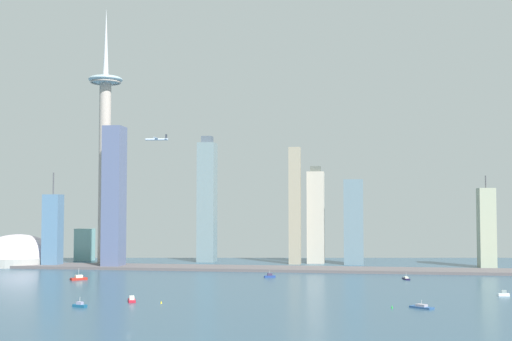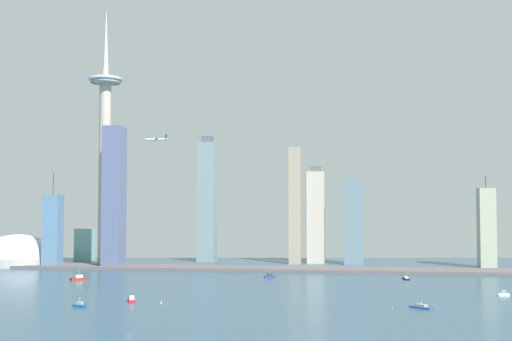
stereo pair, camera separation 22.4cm
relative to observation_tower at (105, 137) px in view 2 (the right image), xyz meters
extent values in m
plane|color=#2F4C61|center=(189.22, -448.68, -165.49)|extent=(6000.00, 6000.00, 0.00)
cube|color=#5C5658|center=(189.22, -36.99, -163.88)|extent=(723.38, 56.73, 3.23)
cylinder|color=#BDADA2|center=(0.00, 0.00, -44.98)|extent=(15.15, 15.15, 241.03)
ellipsoid|color=#9FBBC7|center=(0.00, 0.00, 75.53)|extent=(44.33, 44.33, 10.75)
torus|color=#BDADA2|center=(0.00, 0.00, 71.77)|extent=(39.83, 39.83, 2.15)
cone|color=silver|center=(0.00, 0.00, 125.71)|extent=(7.57, 7.57, 89.60)
cylinder|color=#ABAAA5|center=(-109.29, -17.34, -160.03)|extent=(101.48, 101.48, 10.92)
ellipsoid|color=silver|center=(-109.29, -17.34, -154.57)|extent=(96.40, 96.40, 56.91)
cube|color=slate|center=(28.61, -41.27, -78.47)|extent=(22.58, 27.93, 174.04)
cube|color=#577FA4|center=(-52.40, -37.32, -120.34)|extent=(20.94, 18.58, 90.30)
cylinder|color=#4C4C51|center=(-52.40, -37.32, -61.39)|extent=(1.60, 1.60, 27.60)
cube|color=#78AEAB|center=(-54.29, 68.50, -143.36)|extent=(24.38, 17.86, 44.26)
cube|color=beige|center=(269.16, 70.61, -104.64)|extent=(22.51, 24.38, 121.70)
cube|color=#555C55|center=(269.16, 70.61, -40.08)|extent=(13.51, 14.63, 7.41)
cube|color=slate|center=(319.24, 55.06, -110.22)|extent=(25.17, 20.80, 110.55)
cube|color=tan|center=(242.91, 51.36, -88.81)|extent=(15.20, 15.23, 153.37)
cube|color=#B0B698|center=(482.02, 33.03, -116.51)|extent=(19.48, 26.29, 97.98)
cylinder|color=#4C4C51|center=(482.02, 33.03, -59.68)|extent=(1.60, 1.60, 15.67)
cube|color=gray|center=(120.19, 71.81, -84.21)|extent=(23.39, 26.63, 162.56)
cube|color=#505C6A|center=(120.19, 71.81, 1.71)|extent=(14.03, 15.98, 9.29)
cube|color=#175379|center=(118.57, -354.41, -164.45)|extent=(11.69, 7.19, 2.09)
cube|color=#9993B4|center=(118.57, -354.41, -162.38)|extent=(5.46, 4.20, 2.04)
cylinder|color=silver|center=(118.57, -354.41, -159.51)|extent=(0.24, 0.24, 3.71)
cube|color=#2A4E84|center=(371.34, -321.37, -164.83)|extent=(18.07, 16.44, 1.32)
cube|color=#9995A1|center=(371.34, -321.37, -163.34)|extent=(9.06, 8.61, 1.66)
cylinder|color=silver|center=(371.34, -321.37, -160.92)|extent=(0.24, 0.24, 3.18)
cube|color=#191334|center=(373.88, -119.60, -164.85)|extent=(7.33, 17.56, 1.29)
cube|color=silver|center=(373.88, -119.60, -163.43)|extent=(4.48, 7.91, 1.55)
cylinder|color=silver|center=(373.88, -119.60, -160.61)|extent=(0.24, 0.24, 4.10)
cube|color=#AA241B|center=(41.28, -175.26, -164.31)|extent=(16.65, 16.21, 2.36)
cube|color=beige|center=(41.28, -175.26, -161.73)|extent=(8.50, 8.38, 2.81)
cylinder|color=silver|center=(41.28, -175.26, -156.84)|extent=(0.24, 0.24, 6.97)
cube|color=navy|center=(231.90, -121.24, -164.48)|extent=(12.38, 7.58, 2.02)
cube|color=#382D49|center=(231.90, -121.24, -162.23)|extent=(5.79, 4.30, 2.47)
cylinder|color=silver|center=(231.90, -121.24, -159.41)|extent=(0.24, 0.24, 3.18)
cube|color=red|center=(147.55, -320.73, -164.54)|extent=(10.22, 14.99, 1.91)
cube|color=white|center=(147.55, -320.73, -162.23)|extent=(5.79, 7.12, 2.71)
cube|color=white|center=(446.08, -241.46, -164.31)|extent=(9.06, 2.90, 2.38)
cube|color=#909F9F|center=(446.08, -241.46, -161.82)|extent=(4.00, 1.98, 2.61)
cone|color=yellow|center=(173.29, -326.42, -164.41)|extent=(1.46, 1.46, 2.17)
cone|color=green|center=(349.63, -324.49, -164.31)|extent=(1.29, 1.29, 2.36)
cylinder|color=silver|center=(83.15, -43.23, -8.43)|extent=(27.28, 4.55, 2.47)
sphere|color=silver|center=(69.61, -44.27, -8.43)|extent=(2.47, 2.47, 2.47)
cube|color=silver|center=(83.15, -43.23, -7.32)|extent=(5.63, 29.35, 0.50)
cube|color=silver|center=(94.53, -42.35, -8.06)|extent=(3.16, 10.37, 0.40)
cube|color=#2D333D|center=(94.53, -42.35, -4.70)|extent=(2.41, 0.68, 5.00)
camera|label=1|loc=(325.36, -843.72, -90.01)|focal=47.87mm
camera|label=2|loc=(325.58, -843.69, -90.01)|focal=47.87mm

